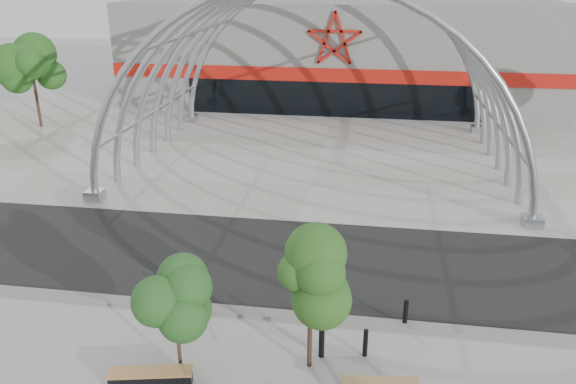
% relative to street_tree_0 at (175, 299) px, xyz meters
% --- Properties ---
extents(ground, '(140.00, 140.00, 0.00)m').
position_rel_street_tree_0_xyz_m(ground, '(1.90, 3.20, -2.30)').
color(ground, '#9C9C97').
rests_on(ground, ground).
extents(road, '(140.00, 7.00, 0.02)m').
position_rel_street_tree_0_xyz_m(road, '(1.90, 6.70, -2.29)').
color(road, black).
rests_on(road, ground).
extents(forecourt, '(60.00, 17.00, 0.04)m').
position_rel_street_tree_0_xyz_m(forecourt, '(1.90, 18.70, -2.28)').
color(forecourt, '#A6A195').
rests_on(forecourt, ground).
extents(kerb, '(60.00, 0.50, 0.12)m').
position_rel_street_tree_0_xyz_m(kerb, '(1.90, 2.95, -2.24)').
color(kerb, slate).
rests_on(kerb, ground).
extents(arena_building, '(34.00, 15.24, 8.00)m').
position_rel_street_tree_0_xyz_m(arena_building, '(1.90, 36.65, 1.69)').
color(arena_building, slate).
rests_on(arena_building, ground).
extents(vault_canopy, '(20.80, 15.80, 20.36)m').
position_rel_street_tree_0_xyz_m(vault_canopy, '(1.90, 18.70, -2.29)').
color(vault_canopy, '#979BA0').
rests_on(vault_canopy, ground).
extents(street_tree_0, '(1.41, 1.41, 3.21)m').
position_rel_street_tree_0_xyz_m(street_tree_0, '(0.00, 0.00, 0.00)').
color(street_tree_0, '#33241A').
rests_on(street_tree_0, ground).
extents(street_tree_1, '(1.66, 1.66, 3.94)m').
position_rel_street_tree_0_xyz_m(street_tree_1, '(3.50, 0.73, 0.52)').
color(street_tree_1, black).
rests_on(street_tree_1, ground).
extents(bench_0, '(2.28, 0.93, 0.47)m').
position_rel_street_tree_0_xyz_m(bench_0, '(-0.58, -0.69, -2.08)').
color(bench_0, black).
rests_on(bench_0, ground).
extents(bollard_0, '(0.18, 0.18, 1.14)m').
position_rel_street_tree_0_xyz_m(bollard_0, '(-0.72, 3.69, -1.73)').
color(bollard_0, black).
rests_on(bollard_0, ground).
extents(bollard_1, '(0.15, 0.15, 0.95)m').
position_rel_street_tree_0_xyz_m(bollard_1, '(0.01, 2.43, -1.83)').
color(bollard_1, black).
rests_on(bollard_1, ground).
extents(bollard_2, '(0.17, 0.17, 1.03)m').
position_rel_street_tree_0_xyz_m(bollard_2, '(3.79, 1.20, -1.79)').
color(bollard_2, black).
rests_on(bollard_2, ground).
extents(bollard_3, '(0.14, 0.14, 0.87)m').
position_rel_street_tree_0_xyz_m(bollard_3, '(5.03, 1.41, -1.87)').
color(bollard_3, black).
rests_on(bollard_3, ground).
extents(bollard_4, '(0.14, 0.14, 0.90)m').
position_rel_street_tree_0_xyz_m(bollard_4, '(6.22, 3.08, -1.85)').
color(bollard_4, black).
rests_on(bollard_4, ground).
extents(bg_tree_0, '(3.00, 3.00, 6.45)m').
position_rel_street_tree_0_xyz_m(bg_tree_0, '(-18.10, 23.20, 2.33)').
color(bg_tree_0, black).
rests_on(bg_tree_0, ground).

